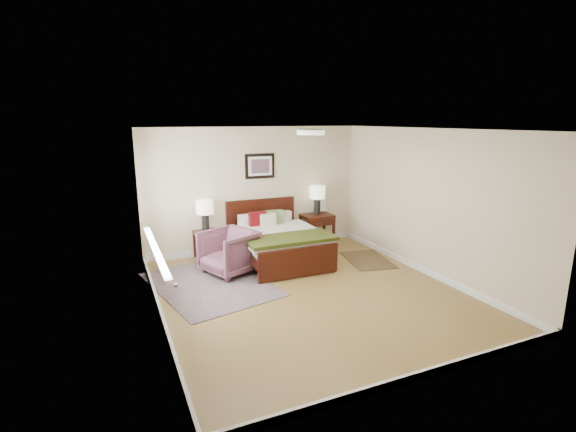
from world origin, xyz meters
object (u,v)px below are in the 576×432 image
at_px(lamp_left, 205,210).
at_px(armchair, 229,252).
at_px(lamp_right, 317,195).
at_px(rug_persian, 210,284).
at_px(bed, 277,237).
at_px(nightstand_left, 206,238).
at_px(nightstand_right, 317,226).

relative_size(lamp_left, armchair, 0.72).
bearing_deg(lamp_right, rug_persian, -153.41).
xyz_separation_m(bed, lamp_left, (-1.20, 0.71, 0.48)).
bearing_deg(rug_persian, nightstand_left, 66.14).
bearing_deg(bed, lamp_left, 149.30).
bearing_deg(lamp_right, nightstand_left, -179.53).
relative_size(bed, lamp_left, 3.13).
bearing_deg(armchair, lamp_right, 90.35).
height_order(nightstand_left, rug_persian, nightstand_left).
bearing_deg(rug_persian, armchair, 27.68).
relative_size(lamp_right, armchair, 0.72).
bearing_deg(nightstand_right, rug_persian, -153.65).
relative_size(bed, armchair, 2.26).
bearing_deg(nightstand_right, lamp_left, 179.67).
relative_size(lamp_left, rug_persian, 0.27).
xyz_separation_m(nightstand_left, armchair, (0.18, -0.94, -0.03)).
height_order(nightstand_left, lamp_left, lamp_left).
height_order(nightstand_left, nightstand_right, nightstand_right).
distance_m(lamp_left, lamp_right, 2.41).
height_order(lamp_right, rug_persian, lamp_right).
distance_m(bed, lamp_right, 1.52).
bearing_deg(lamp_left, lamp_right, 0.00).
xyz_separation_m(bed, lamp_right, (1.21, 0.71, 0.60)).
distance_m(nightstand_right, rug_persian, 3.01).
distance_m(lamp_right, rug_persian, 3.17).
relative_size(lamp_right, rug_persian, 0.27).
relative_size(bed, lamp_right, 3.13).
bearing_deg(rug_persian, lamp_left, 66.30).
bearing_deg(bed, nightstand_left, 150.00).
distance_m(lamp_left, armchair, 1.13).
distance_m(bed, rug_persian, 1.66).
height_order(bed, rug_persian, bed).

